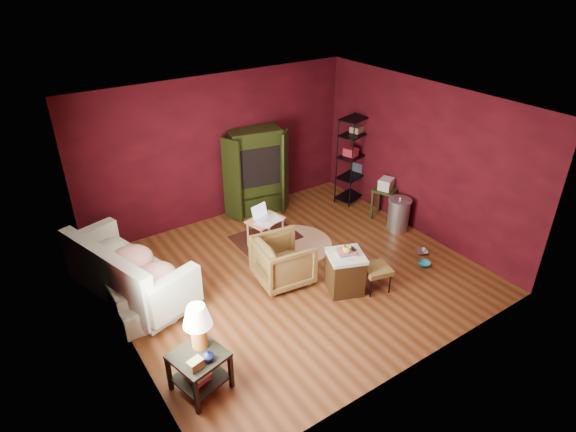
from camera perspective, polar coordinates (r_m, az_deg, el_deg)
name	(u,v)px	position (r m, az deg, el deg)	size (l,w,h in m)	color
room	(294,199)	(7.25, 0.69, 2.03)	(5.54, 5.04, 2.84)	brown
sofa	(128,278)	(7.67, -18.49, -7.04)	(1.88, 0.55, 0.74)	beige
armchair	(283,259)	(7.62, -0.59, -5.09)	(0.82, 0.77, 0.84)	black
pet_bowl_steel	(422,248)	(8.78, 15.60, -3.66)	(0.22, 0.05, 0.22)	#B6B8BD
pet_bowl_turquoise	(425,260)	(8.46, 15.90, -5.09)	(0.21, 0.07, 0.21)	teal
vase	(208,356)	(5.80, -9.46, -16.00)	(0.14, 0.15, 0.14)	#0D1443
mug	(347,249)	(7.22, 7.00, -3.85)	(0.13, 0.10, 0.13)	#D3C467
side_table	(198,341)	(5.89, -10.61, -14.37)	(0.70, 0.70, 1.14)	black
sofa_cushions	(127,274)	(7.60, -18.52, -6.57)	(1.47, 2.38, 0.93)	beige
hamper	(345,272)	(7.52, 6.77, -6.55)	(0.70, 0.70, 0.76)	#3E240E
footstool	(377,270)	(7.60, 10.45, -6.32)	(0.50, 0.50, 0.41)	black
rug_round	(295,244)	(8.77, 0.78, -3.31)	(1.61, 1.61, 0.01)	beige
rug_oriental	(266,237)	(8.96, -2.66, -2.49)	(1.20, 0.81, 0.01)	#461912
laptop_desk	(265,222)	(8.53, -2.76, -0.72)	(0.70, 0.59, 0.76)	#F2A16E
tv_armoire	(255,170)	(9.53, -3.89, 5.47)	(1.34, 0.88, 1.73)	black
wire_shelving	(356,154)	(10.11, 8.09, 7.25)	(0.96, 0.61, 1.82)	black
small_stand	(386,189)	(9.55, 11.50, 3.18)	(0.55, 0.55, 0.84)	black
trash_can	(399,214)	(9.31, 12.97, 0.19)	(0.46, 0.46, 0.69)	#B3B4BB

